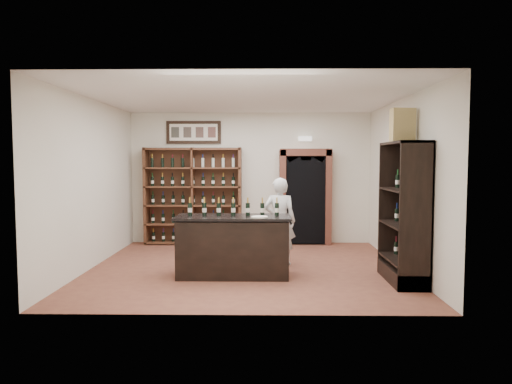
# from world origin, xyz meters

# --- Properties ---
(floor) EXTENTS (5.50, 5.50, 0.00)m
(floor) POSITION_xyz_m (0.00, 0.00, 0.00)
(floor) COLOR brown
(floor) RESTS_ON ground
(ceiling) EXTENTS (5.50, 5.50, 0.00)m
(ceiling) POSITION_xyz_m (0.00, 0.00, 3.00)
(ceiling) COLOR white
(ceiling) RESTS_ON wall_back
(wall_back) EXTENTS (5.50, 0.04, 3.00)m
(wall_back) POSITION_xyz_m (0.00, 2.50, 1.50)
(wall_back) COLOR silver
(wall_back) RESTS_ON ground
(wall_left) EXTENTS (0.04, 5.00, 3.00)m
(wall_left) POSITION_xyz_m (-2.75, 0.00, 1.50)
(wall_left) COLOR silver
(wall_left) RESTS_ON ground
(wall_right) EXTENTS (0.04, 5.00, 3.00)m
(wall_right) POSITION_xyz_m (2.75, 0.00, 1.50)
(wall_right) COLOR silver
(wall_right) RESTS_ON ground
(wine_shelf) EXTENTS (2.20, 0.38, 2.20)m
(wine_shelf) POSITION_xyz_m (-1.30, 2.33, 1.10)
(wine_shelf) COLOR #562E1D
(wine_shelf) RESTS_ON ground
(framed_picture) EXTENTS (1.25, 0.04, 0.52)m
(framed_picture) POSITION_xyz_m (-1.30, 2.47, 2.55)
(framed_picture) COLOR black
(framed_picture) RESTS_ON wall_back
(arched_doorway) EXTENTS (1.17, 0.35, 2.17)m
(arched_doorway) POSITION_xyz_m (1.25, 2.33, 1.14)
(arched_doorway) COLOR black
(arched_doorway) RESTS_ON ground
(emergency_light) EXTENTS (0.30, 0.10, 0.10)m
(emergency_light) POSITION_xyz_m (1.25, 2.42, 2.40)
(emergency_light) COLOR white
(emergency_light) RESTS_ON wall_back
(tasting_counter) EXTENTS (1.88, 0.78, 1.00)m
(tasting_counter) POSITION_xyz_m (-0.20, -0.60, 0.49)
(tasting_counter) COLOR black
(tasting_counter) RESTS_ON ground
(counter_bottle_0) EXTENTS (0.07, 0.07, 0.30)m
(counter_bottle_0) POSITION_xyz_m (-0.92, -0.53, 1.11)
(counter_bottle_0) COLOR black
(counter_bottle_0) RESTS_ON tasting_counter
(counter_bottle_1) EXTENTS (0.07, 0.07, 0.30)m
(counter_bottle_1) POSITION_xyz_m (-0.68, -0.53, 1.11)
(counter_bottle_1) COLOR black
(counter_bottle_1) RESTS_ON tasting_counter
(counter_bottle_2) EXTENTS (0.07, 0.07, 0.30)m
(counter_bottle_2) POSITION_xyz_m (-0.44, -0.53, 1.11)
(counter_bottle_2) COLOR black
(counter_bottle_2) RESTS_ON tasting_counter
(counter_bottle_3) EXTENTS (0.07, 0.07, 0.30)m
(counter_bottle_3) POSITION_xyz_m (-0.20, -0.53, 1.11)
(counter_bottle_3) COLOR black
(counter_bottle_3) RESTS_ON tasting_counter
(counter_bottle_4) EXTENTS (0.07, 0.07, 0.30)m
(counter_bottle_4) POSITION_xyz_m (0.04, -0.53, 1.11)
(counter_bottle_4) COLOR black
(counter_bottle_4) RESTS_ON tasting_counter
(counter_bottle_5) EXTENTS (0.07, 0.07, 0.30)m
(counter_bottle_5) POSITION_xyz_m (0.28, -0.53, 1.11)
(counter_bottle_5) COLOR black
(counter_bottle_5) RESTS_ON tasting_counter
(counter_bottle_6) EXTENTS (0.07, 0.07, 0.30)m
(counter_bottle_6) POSITION_xyz_m (0.52, -0.53, 1.11)
(counter_bottle_6) COLOR black
(counter_bottle_6) RESTS_ON tasting_counter
(side_cabinet) EXTENTS (0.48, 1.20, 2.20)m
(side_cabinet) POSITION_xyz_m (2.52, -0.90, 0.75)
(side_cabinet) COLOR black
(side_cabinet) RESTS_ON ground
(shopkeeper) EXTENTS (0.63, 0.47, 1.60)m
(shopkeeper) POSITION_xyz_m (0.60, 0.27, 0.80)
(shopkeeper) COLOR silver
(shopkeeper) RESTS_ON ground
(plate) EXTENTS (0.26, 0.26, 0.02)m
(plate) POSITION_xyz_m (0.24, -0.81, 1.01)
(plate) COLOR white
(plate) RESTS_ON tasting_counter
(wine_crate) EXTENTS (0.40, 0.21, 0.53)m
(wine_crate) POSITION_xyz_m (2.50, -0.71, 2.47)
(wine_crate) COLOR tan
(wine_crate) RESTS_ON side_cabinet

